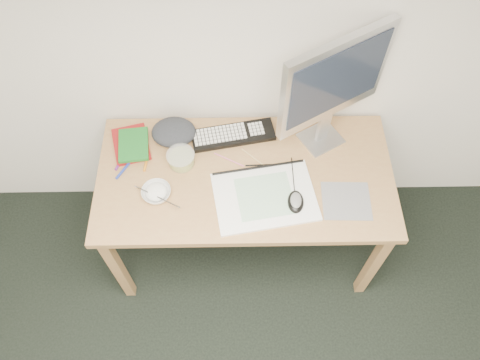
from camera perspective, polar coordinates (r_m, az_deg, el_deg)
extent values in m
plane|color=white|center=(2.03, 1.07, 18.03)|extent=(3.60, 0.00, 3.60)
cube|color=#AC844E|center=(2.49, -14.67, -10.36)|extent=(0.05, 0.05, 0.71)
cube|color=#AC844E|center=(2.51, 15.93, -9.86)|extent=(0.05, 0.05, 0.71)
cube|color=#AC844E|center=(2.76, -13.19, 1.27)|extent=(0.05, 0.05, 0.71)
cube|color=#AC844E|center=(2.78, 13.94, 1.62)|extent=(0.05, 0.05, 0.71)
cube|color=#AC844E|center=(2.22, 0.64, 0.37)|extent=(1.40, 0.70, 0.03)
cube|color=slate|center=(2.18, 12.83, -2.49)|extent=(0.23, 0.21, 0.00)
cube|color=white|center=(2.14, 3.04, -2.05)|extent=(0.50, 0.39, 0.01)
cube|color=black|center=(2.32, -0.84, 5.50)|extent=(0.43, 0.20, 0.02)
cube|color=silver|center=(2.35, 9.80, 5.03)|extent=(0.25, 0.24, 0.01)
cube|color=silver|center=(2.28, 10.13, 6.37)|extent=(0.06, 0.05, 0.18)
cube|color=silver|center=(2.05, 11.48, 11.87)|extent=(0.48, 0.30, 0.44)
cube|color=black|center=(2.04, 11.53, 12.07)|extent=(0.42, 0.25, 0.34)
ellipsoid|color=black|center=(2.11, 6.83, -2.49)|extent=(0.08, 0.12, 0.04)
imported|color=silver|center=(2.16, -10.14, -1.55)|extent=(0.17, 0.17, 0.04)
cylinder|color=silver|center=(2.12, -10.07, -2.02)|extent=(0.21, 0.13, 0.02)
cylinder|color=gold|center=(2.23, -7.20, 2.58)|extent=(0.15, 0.15, 0.07)
cube|color=maroon|center=(2.35, -13.12, 4.27)|extent=(0.21, 0.25, 0.02)
cube|color=#196722|center=(2.32, -12.86, 4.21)|extent=(0.16, 0.21, 0.02)
ellipsoid|color=#23252B|center=(2.32, -8.09, 5.80)|extent=(0.22, 0.20, 0.08)
cylinder|color=pink|center=(2.25, -1.37, 2.50)|extent=(0.14, 0.08, 0.01)
cylinder|color=tan|center=(2.25, 1.92, 2.53)|extent=(0.14, 0.13, 0.01)
cylinder|color=black|center=(2.23, 3.22, 1.85)|extent=(0.20, 0.01, 0.01)
cylinder|color=#1C309B|center=(2.28, -13.82, 1.45)|extent=(0.08, 0.13, 0.01)
cylinder|color=orange|center=(2.29, -11.32, 2.37)|extent=(0.02, 0.12, 0.01)
cylinder|color=#69217C|center=(2.32, -14.24, 2.59)|extent=(0.05, 0.14, 0.01)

